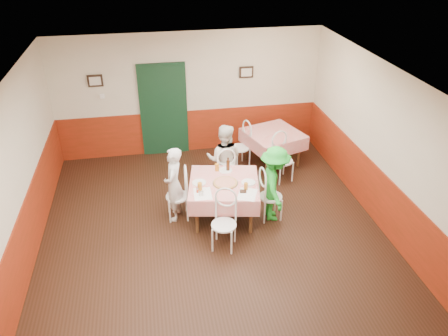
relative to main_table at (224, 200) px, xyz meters
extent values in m
plane|color=black|center=(-0.27, -0.65, -0.38)|extent=(7.00, 7.00, 0.00)
plane|color=white|center=(-0.27, -0.65, 2.42)|extent=(7.00, 7.00, 0.00)
cube|color=beige|center=(-0.27, 2.85, 1.02)|extent=(6.00, 0.10, 2.80)
cube|color=beige|center=(-3.27, -0.65, 1.02)|extent=(0.10, 7.00, 2.80)
cube|color=beige|center=(2.73, -0.65, 1.02)|extent=(0.10, 7.00, 2.80)
cube|color=maroon|center=(-0.27, 2.84, 0.12)|extent=(6.00, 0.03, 1.00)
cube|color=maroon|center=(-3.26, -0.65, 0.12)|extent=(0.03, 7.00, 1.00)
cube|color=maroon|center=(2.71, -0.65, 0.12)|extent=(0.03, 7.00, 1.00)
cube|color=black|center=(-0.87, 2.80, 0.68)|extent=(0.96, 0.06, 2.10)
cube|color=black|center=(-2.27, 2.80, 1.48)|extent=(0.32, 0.03, 0.26)
cube|color=black|center=(1.03, 2.80, 1.48)|extent=(0.32, 0.03, 0.26)
cube|color=white|center=(-2.17, 2.80, 1.12)|extent=(0.10, 0.03, 0.10)
cube|color=red|center=(0.00, 0.00, 0.00)|extent=(1.43, 1.43, 0.77)
cube|color=red|center=(1.45, 1.85, 0.00)|extent=(1.41, 1.41, 0.77)
cylinder|color=#B74723|center=(0.01, -0.05, 0.40)|extent=(0.50, 0.50, 0.03)
cylinder|color=white|center=(-0.44, 0.05, 0.39)|extent=(0.29, 0.29, 0.01)
cylinder|color=white|center=(0.42, -0.10, 0.39)|extent=(0.29, 0.29, 0.01)
cylinder|color=white|center=(0.10, 0.40, 0.39)|extent=(0.29, 0.29, 0.01)
cylinder|color=#BF7219|center=(-0.46, -0.18, 0.46)|extent=(0.09, 0.09, 0.14)
cylinder|color=#BF7219|center=(0.33, -0.31, 0.45)|extent=(0.08, 0.08, 0.13)
cylinder|color=#BF7219|center=(-0.05, 0.43, 0.45)|extent=(0.09, 0.09, 0.14)
cylinder|color=#381C0A|center=(0.15, 0.39, 0.51)|extent=(0.08, 0.08, 0.24)
cylinder|color=silver|center=(-0.48, -0.36, 0.43)|extent=(0.04, 0.04, 0.09)
cylinder|color=silver|center=(-0.44, -0.36, 0.43)|extent=(0.04, 0.04, 0.09)
cylinder|color=#B23319|center=(-0.51, -0.26, 0.43)|extent=(0.04, 0.04, 0.09)
cube|color=white|center=(-0.43, -0.31, 0.39)|extent=(0.32, 0.41, 0.00)
cube|color=white|center=(0.32, -0.47, 0.39)|extent=(0.43, 0.48, 0.00)
cube|color=black|center=(0.26, -0.38, 0.40)|extent=(0.12, 0.11, 0.02)
imported|color=gray|center=(-0.88, 0.17, 0.34)|extent=(0.46, 0.59, 1.42)
imported|color=gray|center=(0.17, 0.88, 0.36)|extent=(0.85, 0.75, 1.46)
imported|color=gray|center=(0.88, -0.17, 0.35)|extent=(0.63, 0.98, 1.44)
camera|label=1|loc=(-1.21, -6.52, 4.47)|focal=35.00mm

